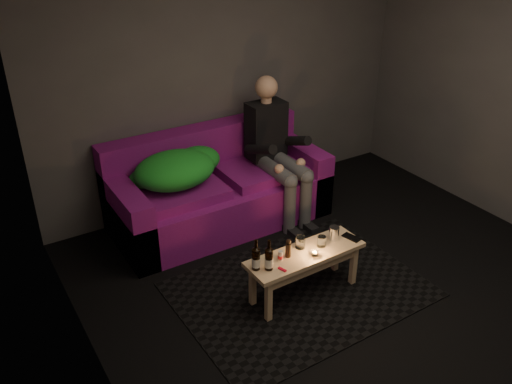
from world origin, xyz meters
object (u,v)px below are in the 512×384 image
(coffee_table, at_px, (305,260))
(sofa, at_px, (217,191))
(person, at_px, (275,148))
(beer_bottle_a, at_px, (256,258))
(steel_cup, at_px, (334,233))
(beer_bottle_b, at_px, (269,259))

(coffee_table, bearing_deg, sofa, 91.51)
(person, distance_m, beer_bottle_a, 1.55)
(person, xyz_separation_m, steel_cup, (-0.22, -1.19, -0.25))
(sofa, relative_size, person, 1.50)
(person, distance_m, coffee_table, 1.38)
(beer_bottle_a, xyz_separation_m, steel_cup, (0.74, 0.01, -0.04))
(sofa, distance_m, steel_cup, 1.40)
(sofa, xyz_separation_m, beer_bottle_b, (-0.32, -1.42, 0.17))
(beer_bottle_a, bearing_deg, steel_cup, 0.86)
(beer_bottle_a, distance_m, beer_bottle_b, 0.09)
(person, relative_size, coffee_table, 1.40)
(steel_cup, bearing_deg, beer_bottle_a, -179.14)
(sofa, bearing_deg, coffee_table, -88.49)
(person, xyz_separation_m, beer_bottle_a, (-0.96, -1.20, -0.22))
(sofa, distance_m, person, 0.70)
(person, relative_size, steel_cup, 12.22)
(beer_bottle_b, relative_size, steel_cup, 2.24)
(person, bearing_deg, steel_cup, -100.46)
(person, bearing_deg, beer_bottle_a, -128.71)
(coffee_table, distance_m, beer_bottle_a, 0.47)
(steel_cup, bearing_deg, sofa, 104.11)
(beer_bottle_a, distance_m, steel_cup, 0.74)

